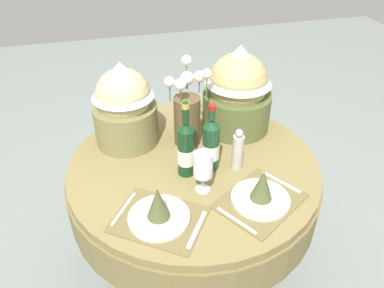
{
  "coord_description": "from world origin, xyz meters",
  "views": [
    {
      "loc": [
        -0.35,
        -1.32,
        1.83
      ],
      "look_at": [
        0.0,
        0.03,
        0.84
      ],
      "focal_mm": 34.77,
      "sensor_mm": 36.0,
      "label": 1
    }
  ],
  "objects_px": {
    "place_setting_right": "(261,193)",
    "wine_bottle_left": "(211,144)",
    "dining_table": "(193,186)",
    "gift_tub_back_right": "(238,87)",
    "wine_bottle_centre": "(186,149)",
    "pepper_mill": "(238,151)",
    "wine_glass_left": "(203,165)",
    "gift_tub_back_left": "(124,102)",
    "flower_vase": "(187,113)",
    "place_setting_left": "(159,211)"
  },
  "relations": [
    {
      "from": "place_setting_right",
      "to": "wine_bottle_left",
      "type": "xyz_separation_m",
      "value": [
        -0.13,
        0.27,
        0.08
      ]
    },
    {
      "from": "dining_table",
      "to": "gift_tub_back_right",
      "type": "distance_m",
      "value": 0.54
    },
    {
      "from": "wine_bottle_centre",
      "to": "pepper_mill",
      "type": "xyz_separation_m",
      "value": [
        0.23,
        -0.02,
        -0.04
      ]
    },
    {
      "from": "wine_glass_left",
      "to": "gift_tub_back_left",
      "type": "relative_size",
      "value": 0.45
    },
    {
      "from": "flower_vase",
      "to": "dining_table",
      "type": "bearing_deg",
      "value": -94.33
    },
    {
      "from": "place_setting_right",
      "to": "wine_bottle_left",
      "type": "distance_m",
      "value": 0.31
    },
    {
      "from": "gift_tub_back_right",
      "to": "place_setting_left",
      "type": "bearing_deg",
      "value": -132.61
    },
    {
      "from": "place_setting_right",
      "to": "flower_vase",
      "type": "distance_m",
      "value": 0.54
    },
    {
      "from": "place_setting_left",
      "to": "gift_tub_back_right",
      "type": "xyz_separation_m",
      "value": [
        0.51,
        0.56,
        0.19
      ]
    },
    {
      "from": "flower_vase",
      "to": "gift_tub_back_right",
      "type": "xyz_separation_m",
      "value": [
        0.28,
        0.07,
        0.07
      ]
    },
    {
      "from": "dining_table",
      "to": "place_setting_right",
      "type": "distance_m",
      "value": 0.43
    },
    {
      "from": "dining_table",
      "to": "wine_bottle_centre",
      "type": "distance_m",
      "value": 0.3
    },
    {
      "from": "flower_vase",
      "to": "wine_bottle_centre",
      "type": "distance_m",
      "value": 0.25
    },
    {
      "from": "wine_bottle_left",
      "to": "wine_glass_left",
      "type": "height_order",
      "value": "wine_bottle_left"
    },
    {
      "from": "place_setting_left",
      "to": "wine_glass_left",
      "type": "xyz_separation_m",
      "value": [
        0.21,
        0.12,
        0.08
      ]
    },
    {
      "from": "flower_vase",
      "to": "gift_tub_back_left",
      "type": "bearing_deg",
      "value": 163.45
    },
    {
      "from": "wine_glass_left",
      "to": "gift_tub_back_right",
      "type": "distance_m",
      "value": 0.54
    },
    {
      "from": "place_setting_left",
      "to": "wine_bottle_left",
      "type": "height_order",
      "value": "wine_bottle_left"
    },
    {
      "from": "place_setting_left",
      "to": "wine_bottle_centre",
      "type": "height_order",
      "value": "wine_bottle_centre"
    },
    {
      "from": "place_setting_left",
      "to": "pepper_mill",
      "type": "relative_size",
      "value": 2.09
    },
    {
      "from": "pepper_mill",
      "to": "gift_tub_back_right",
      "type": "distance_m",
      "value": 0.37
    },
    {
      "from": "flower_vase",
      "to": "wine_glass_left",
      "type": "height_order",
      "value": "flower_vase"
    },
    {
      "from": "place_setting_left",
      "to": "flower_vase",
      "type": "relative_size",
      "value": 1.03
    },
    {
      "from": "place_setting_left",
      "to": "pepper_mill",
      "type": "distance_m",
      "value": 0.46
    },
    {
      "from": "place_setting_left",
      "to": "gift_tub_back_left",
      "type": "xyz_separation_m",
      "value": [
        -0.05,
        0.57,
        0.17
      ]
    },
    {
      "from": "flower_vase",
      "to": "wine_bottle_left",
      "type": "xyz_separation_m",
      "value": [
        0.05,
        -0.22,
        -0.04
      ]
    },
    {
      "from": "place_setting_left",
      "to": "dining_table",
      "type": "bearing_deg",
      "value": 55.22
    },
    {
      "from": "gift_tub_back_right",
      "to": "flower_vase",
      "type": "bearing_deg",
      "value": -165.75
    },
    {
      "from": "place_setting_left",
      "to": "place_setting_right",
      "type": "relative_size",
      "value": 1.0
    },
    {
      "from": "wine_bottle_centre",
      "to": "gift_tub_back_right",
      "type": "xyz_separation_m",
      "value": [
        0.34,
        0.31,
        0.1
      ]
    },
    {
      "from": "wine_bottle_centre",
      "to": "gift_tub_back_left",
      "type": "relative_size",
      "value": 0.85
    },
    {
      "from": "wine_bottle_left",
      "to": "wine_bottle_centre",
      "type": "relative_size",
      "value": 0.9
    },
    {
      "from": "wine_bottle_centre",
      "to": "gift_tub_back_right",
      "type": "bearing_deg",
      "value": 41.83
    },
    {
      "from": "wine_bottle_centre",
      "to": "gift_tub_back_left",
      "type": "distance_m",
      "value": 0.4
    },
    {
      "from": "place_setting_left",
      "to": "wine_bottle_left",
      "type": "distance_m",
      "value": 0.4
    },
    {
      "from": "dining_table",
      "to": "gift_tub_back_left",
      "type": "height_order",
      "value": "gift_tub_back_left"
    },
    {
      "from": "wine_bottle_left",
      "to": "place_setting_left",
      "type": "bearing_deg",
      "value": -137.27
    },
    {
      "from": "flower_vase",
      "to": "wine_bottle_left",
      "type": "height_order",
      "value": "flower_vase"
    },
    {
      "from": "dining_table",
      "to": "gift_tub_back_left",
      "type": "relative_size",
      "value": 2.81
    },
    {
      "from": "place_setting_right",
      "to": "pepper_mill",
      "type": "distance_m",
      "value": 0.24
    },
    {
      "from": "pepper_mill",
      "to": "gift_tub_back_left",
      "type": "relative_size",
      "value": 0.49
    },
    {
      "from": "dining_table",
      "to": "wine_glass_left",
      "type": "relative_size",
      "value": 6.29
    },
    {
      "from": "wine_bottle_left",
      "to": "dining_table",
      "type": "bearing_deg",
      "value": 139.5
    },
    {
      "from": "wine_glass_left",
      "to": "gift_tub_back_right",
      "type": "relative_size",
      "value": 0.42
    },
    {
      "from": "place_setting_left",
      "to": "flower_vase",
      "type": "bearing_deg",
      "value": 64.27
    },
    {
      "from": "place_setting_left",
      "to": "place_setting_right",
      "type": "xyz_separation_m",
      "value": [
        0.42,
        -0.0,
        0.0
      ]
    },
    {
      "from": "wine_bottle_left",
      "to": "place_setting_right",
      "type": "bearing_deg",
      "value": -63.64
    },
    {
      "from": "wine_bottle_left",
      "to": "gift_tub_back_left",
      "type": "relative_size",
      "value": 0.76
    },
    {
      "from": "place_setting_right",
      "to": "place_setting_left",
      "type": "bearing_deg",
      "value": 179.48
    },
    {
      "from": "place_setting_right",
      "to": "gift_tub_back_right",
      "type": "relative_size",
      "value": 0.95
    }
  ]
}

